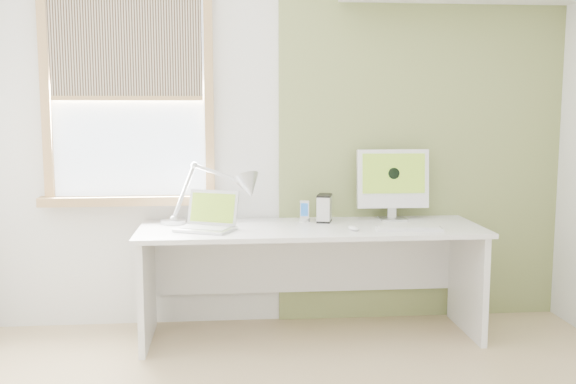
{
  "coord_description": "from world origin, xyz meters",
  "views": [
    {
      "loc": [
        -0.34,
        -2.71,
        1.49
      ],
      "look_at": [
        0.0,
        1.05,
        1.0
      ],
      "focal_mm": 40.66,
      "sensor_mm": 36.0,
      "label": 1
    }
  ],
  "objects": [
    {
      "name": "room",
      "position": [
        0.0,
        0.0,
        1.3
      ],
      "size": [
        4.04,
        3.54,
        2.64
      ],
      "color": "tan",
      "rests_on": "ground"
    },
    {
      "name": "accent_wall",
      "position": [
        1.0,
        1.74,
        1.3
      ],
      "size": [
        2.0,
        0.02,
        2.6
      ],
      "primitive_type": "cube",
      "color": "#858F53",
      "rests_on": "room"
    },
    {
      "name": "window",
      "position": [
        -1.0,
        1.71,
        1.54
      ],
      "size": [
        1.2,
        0.14,
        1.42
      ],
      "color": "#AA8251",
      "rests_on": "room"
    },
    {
      "name": "desk",
      "position": [
        0.18,
        1.44,
        0.53
      ],
      "size": [
        2.2,
        0.7,
        0.73
      ],
      "color": "silver",
      "rests_on": "room"
    },
    {
      "name": "desk_lamp",
      "position": [
        -0.31,
        1.58,
        0.94
      ],
      "size": [
        0.73,
        0.29,
        0.41
      ],
      "color": "#B4B6B8",
      "rests_on": "desk"
    },
    {
      "name": "laptop",
      "position": [
        -0.47,
        1.35,
        0.79
      ],
      "size": [
        0.42,
        0.39,
        0.24
      ],
      "color": "#B4B6B8",
      "rests_on": "desk"
    },
    {
      "name": "phone_dock",
      "position": [
        0.16,
        1.57,
        0.77
      ],
      "size": [
        0.09,
        0.09,
        0.14
      ],
      "color": "#B4B6B8",
      "rests_on": "desk"
    },
    {
      "name": "external_drive",
      "position": [
        0.29,
        1.55,
        0.82
      ],
      "size": [
        0.12,
        0.16,
        0.18
      ],
      "color": "#B4B6B8",
      "rests_on": "desk"
    },
    {
      "name": "imac",
      "position": [
        0.77,
        1.61,
        1.0
      ],
      "size": [
        0.49,
        0.16,
        0.48
      ],
      "color": "#B4B6B8",
      "rests_on": "desk"
    },
    {
      "name": "keyboard",
      "position": [
        0.78,
        1.21,
        0.74
      ],
      "size": [
        0.42,
        0.16,
        0.02
      ],
      "color": "white",
      "rests_on": "desk"
    },
    {
      "name": "mouse",
      "position": [
        0.43,
        1.23,
        0.74
      ],
      "size": [
        0.08,
        0.11,
        0.03
      ],
      "primitive_type": "ellipsoid",
      "rotation": [
        0.0,
        0.0,
        0.27
      ],
      "color": "white",
      "rests_on": "desk"
    }
  ]
}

